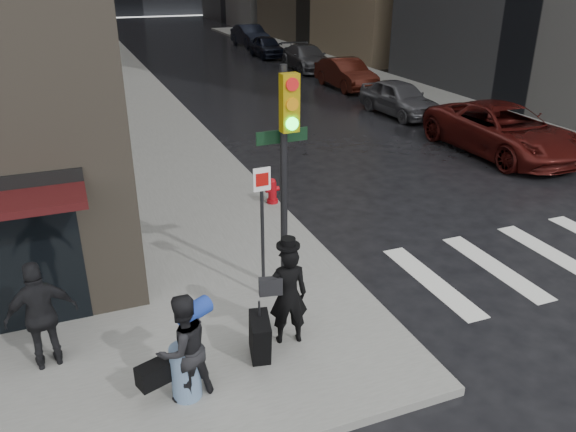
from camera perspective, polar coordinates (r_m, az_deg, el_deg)
name	(u,v)px	position (r m, az deg, el deg)	size (l,w,h in m)	color
ground	(290,349)	(9.67, 0.22, -13.33)	(140.00, 140.00, 0.00)	black
sidewalk_left	(117,77)	(34.74, -16.99, 13.37)	(4.00, 50.00, 0.15)	slate
sidewalk_right	(329,63)	(38.29, 4.16, 15.21)	(3.00, 50.00, 0.15)	slate
man_overcoat	(282,302)	(9.07, -0.58, -8.74)	(1.15, 0.92, 1.93)	black
man_jeans	(183,348)	(8.18, -10.66, -13.05)	(1.21, 0.87, 1.67)	black
man_greycoat	(42,315)	(9.37, -23.73, -9.22)	(1.10, 0.56, 1.80)	black
traffic_light	(284,155)	(9.68, -0.40, 6.19)	(1.07, 0.49, 4.26)	black
fire_hydrant	(272,192)	(14.76, -1.61, 2.47)	(0.38, 0.30, 0.68)	#A00911
parked_car_0	(503,130)	(20.49, 20.96, 8.17)	(2.75, 5.96, 1.66)	#430F0D
parked_car_1	(399,98)	(25.02, 11.24, 11.69)	(1.73, 4.30, 1.46)	#545459
parked_car_2	(346,74)	(30.43, 5.89, 14.19)	(1.61, 4.60, 1.52)	#3D130C
parked_car_3	(307,58)	(36.01, 1.93, 15.77)	(2.07, 5.10, 1.48)	#3B3B3F
parked_car_4	(267,46)	(41.44, -2.17, 16.83)	(1.73, 4.29, 1.46)	black
parked_car_5	(250,36)	(47.37, -3.86, 17.81)	(1.76, 5.04, 1.66)	black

